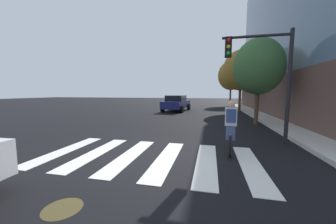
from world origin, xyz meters
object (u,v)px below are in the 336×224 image
fire_hydrant (304,118)px  street_tree_far (231,76)px  manhole_cover (63,208)px  cyclist (231,127)px  traffic_light_near (265,67)px  street_tree_near (258,67)px  street_tree_mid (241,70)px  sedan_mid (176,103)px

fire_hydrant → street_tree_far: 17.55m
manhole_cover → cyclist: 4.81m
cyclist → fire_hydrant: size_ratio=2.19×
cyclist → traffic_light_near: 2.86m
traffic_light_near → street_tree_far: size_ratio=0.65×
street_tree_near → street_tree_mid: size_ratio=0.85×
traffic_light_near → street_tree_far: bearing=87.7°
traffic_light_near → street_tree_near: (0.78, 4.51, 0.59)m
cyclist → fire_hydrant: 6.88m
traffic_light_near → fire_hydrant: 5.38m
cyclist → street_tree_far: bearing=84.6°
sedan_mid → street_tree_near: street_tree_near is taller
street_tree_mid → street_tree_far: size_ratio=0.93×
street_tree_near → sedan_mid: bearing=131.6°
fire_hydrant → street_tree_near: 3.77m
street_tree_mid → fire_hydrant: bearing=-74.6°
cyclist → street_tree_near: (2.08, 6.07, 2.61)m
fire_hydrant → street_tree_near: size_ratio=0.15×
manhole_cover → street_tree_mid: street_tree_mid is taller
street_tree_near → street_tree_far: 16.26m
sedan_mid → fire_hydrant: sedan_mid is taller
fire_hydrant → manhole_cover: bearing=-129.3°
sedan_mid → cyclist: 13.69m
fire_hydrant → street_tree_far: street_tree_far is taller
traffic_light_near → cyclist: bearing=-130.0°
sedan_mid → street_tree_mid: street_tree_mid is taller
cyclist → fire_hydrant: bearing=50.7°
fire_hydrant → street_tree_near: street_tree_near is taller
manhole_cover → fire_hydrant: size_ratio=0.82×
manhole_cover → street_tree_far: bearing=78.8°
street_tree_near → street_tree_mid: (0.06, 7.28, 0.61)m
street_tree_near → street_tree_far: size_ratio=0.79×
sedan_mid → fire_hydrant: (8.48, -7.73, -0.31)m
traffic_light_near → fire_hydrant: bearing=51.0°
street_tree_near → traffic_light_near: bearing=-99.8°
sedan_mid → fire_hydrant: bearing=-42.4°
fire_hydrant → traffic_light_near: bearing=-129.0°
traffic_light_near → street_tree_near: size_ratio=0.82×
traffic_light_near → street_tree_far: street_tree_far is taller
sedan_mid → street_tree_near: bearing=-48.4°
street_tree_mid → street_tree_near: bearing=-90.5°
sedan_mid → manhole_cover: bearing=-86.2°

